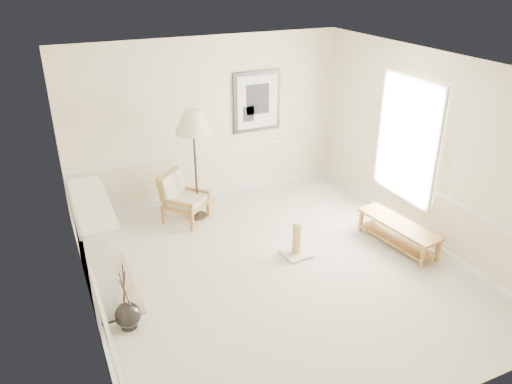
# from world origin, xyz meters

# --- Properties ---
(ground) EXTENTS (5.50, 5.50, 0.00)m
(ground) POSITION_xyz_m (0.00, 0.00, 0.00)
(ground) COLOR silver
(ground) RESTS_ON ground
(room) EXTENTS (5.04, 5.54, 2.92)m
(room) POSITION_xyz_m (0.14, 0.08, 1.87)
(room) COLOR beige
(room) RESTS_ON ground
(fireplace) EXTENTS (0.64, 1.64, 1.31)m
(fireplace) POSITION_xyz_m (-2.34, 0.60, 0.64)
(fireplace) COLOR white
(fireplace) RESTS_ON ground
(floor_vase) EXTENTS (0.31, 0.31, 0.92)m
(floor_vase) POSITION_xyz_m (-2.15, -0.31, 0.17)
(floor_vase) COLOR black
(floor_vase) RESTS_ON ground
(armchair) EXTENTS (0.90, 0.91, 0.83)m
(armchair) POSITION_xyz_m (-0.76, 2.08, 0.44)
(armchair) COLOR olive
(armchair) RESTS_ON ground
(floor_lamp) EXTENTS (0.70, 0.70, 1.89)m
(floor_lamp) POSITION_xyz_m (-0.48, 2.04, 1.65)
(floor_lamp) COLOR black
(floor_lamp) RESTS_ON ground
(bench) EXTENTS (0.59, 1.44, 0.40)m
(bench) POSITION_xyz_m (2.02, -0.14, 0.27)
(bench) COLOR olive
(bench) RESTS_ON ground
(scratching_post) EXTENTS (0.43, 0.43, 0.57)m
(scratching_post) POSITION_xyz_m (0.46, 0.25, 0.18)
(scratching_post) COLOR white
(scratching_post) RESTS_ON ground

